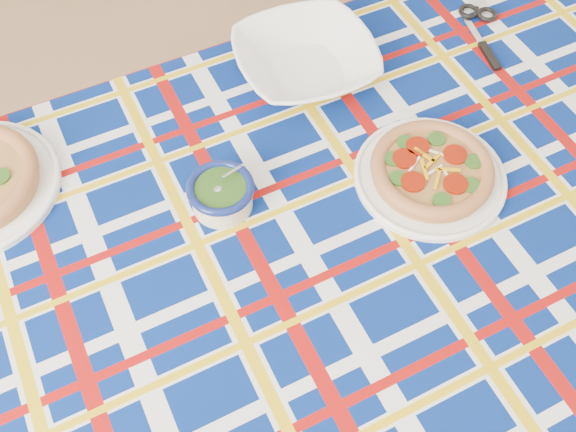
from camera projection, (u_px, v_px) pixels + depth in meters
floor at (244, 408)px, 1.61m from camera, size 4.00×4.00×0.00m
dining_table at (332, 237)px, 1.14m from camera, size 1.59×1.11×0.70m
tablecloth at (333, 230)px, 1.12m from camera, size 1.63×1.15×0.10m
main_focaccia_plate at (432, 170)px, 1.10m from camera, size 0.31×0.31×0.05m
pesto_bowl at (221, 193)px, 1.07m from camera, size 0.14×0.14×0.07m
serving_bowl at (305, 61)px, 1.24m from camera, size 0.32×0.32×0.07m
table_knife at (472, 27)px, 1.34m from camera, size 0.08×0.20×0.01m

